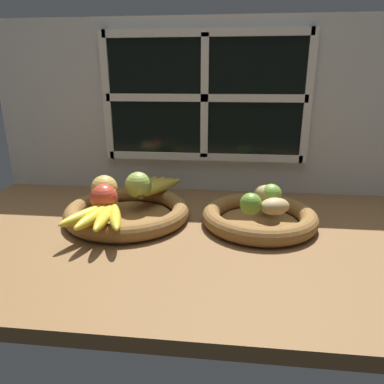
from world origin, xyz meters
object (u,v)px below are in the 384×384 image
(apple_red_front, at_px, (104,198))
(potato_small, at_px, (275,206))
(banana_bunch_front, at_px, (101,215))
(fruit_bowl_left, at_px, (127,212))
(potato_back, at_px, (267,194))
(fruit_bowl_right, at_px, (259,218))
(lime_near, at_px, (251,204))
(apple_golden_left, at_px, (104,188))
(lime_far, at_px, (271,194))
(banana_bunch_back, at_px, (153,186))
(apple_green_back, at_px, (138,185))

(apple_red_front, distance_m, potato_small, 0.43)
(banana_bunch_front, bearing_deg, potato_small, 11.91)
(fruit_bowl_left, distance_m, potato_back, 0.38)
(fruit_bowl_right, distance_m, apple_red_front, 0.40)
(apple_red_front, relative_size, banana_bunch_front, 0.39)
(apple_red_front, xyz_separation_m, lime_near, (0.37, 0.01, -0.01))
(apple_golden_left, xyz_separation_m, lime_far, (0.45, 0.02, -0.01))
(apple_red_front, bearing_deg, banana_bunch_back, 64.15)
(fruit_bowl_left, relative_size, potato_back, 4.49)
(fruit_bowl_left, relative_size, potato_small, 4.45)
(fruit_bowl_right, bearing_deg, banana_bunch_back, 157.98)
(banana_bunch_back, xyz_separation_m, lime_far, (0.34, -0.09, 0.02))
(fruit_bowl_left, height_order, apple_golden_left, apple_golden_left)
(lime_near, bearing_deg, fruit_bowl_right, 56.31)
(apple_green_back, bearing_deg, potato_small, -13.42)
(fruit_bowl_left, relative_size, apple_golden_left, 4.66)
(banana_bunch_back, height_order, potato_back, potato_back)
(lime_near, bearing_deg, potato_small, 6.67)
(fruit_bowl_left, height_order, lime_far, lime_far)
(potato_back, height_order, potato_small, potato_back)
(fruit_bowl_left, bearing_deg, apple_golden_left, 164.66)
(banana_bunch_front, relative_size, lime_far, 3.19)
(fruit_bowl_left, xyz_separation_m, apple_green_back, (0.02, 0.05, 0.06))
(fruit_bowl_right, distance_m, lime_far, 0.07)
(fruit_bowl_right, relative_size, potato_back, 3.99)
(apple_golden_left, relative_size, apple_red_front, 1.04)
(apple_green_back, bearing_deg, lime_near, -17.08)
(fruit_bowl_right, height_order, potato_back, potato_back)
(fruit_bowl_left, xyz_separation_m, lime_near, (0.33, -0.04, 0.05))
(apple_green_back, bearing_deg, fruit_bowl_left, -109.48)
(apple_golden_left, height_order, potato_small, apple_golden_left)
(apple_golden_left, bearing_deg, potato_back, 3.52)
(potato_back, bearing_deg, apple_red_front, -166.55)
(fruit_bowl_right, distance_m, potato_small, 0.07)
(apple_golden_left, bearing_deg, banana_bunch_back, 43.67)
(apple_red_front, bearing_deg, lime_far, 12.45)
(apple_red_front, relative_size, banana_bunch_back, 0.35)
(potato_back, distance_m, lime_near, 0.10)
(fruit_bowl_left, height_order, apple_red_front, apple_red_front)
(fruit_bowl_right, xyz_separation_m, apple_golden_left, (-0.42, 0.02, 0.06))
(banana_bunch_front, bearing_deg, apple_red_front, 102.57)
(apple_golden_left, height_order, lime_far, apple_golden_left)
(apple_green_back, relative_size, potato_small, 0.99)
(potato_back, bearing_deg, lime_far, -27.26)
(potato_small, bearing_deg, apple_red_front, -177.16)
(fruit_bowl_left, xyz_separation_m, banana_bunch_back, (0.05, 0.13, 0.04))
(fruit_bowl_left, height_order, potato_small, potato_small)
(fruit_bowl_right, height_order, banana_bunch_front, banana_bunch_front)
(banana_bunch_back, xyz_separation_m, potato_small, (0.34, -0.16, 0.01))
(apple_golden_left, relative_size, potato_back, 0.96)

